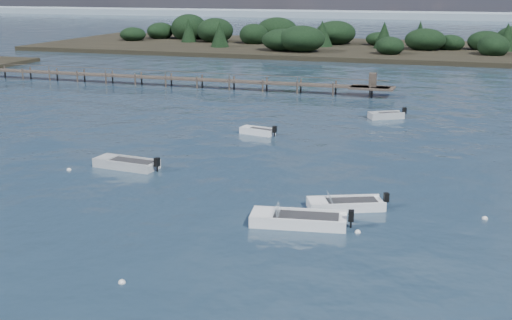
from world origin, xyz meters
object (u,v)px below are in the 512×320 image
(dinghy_mid_grey, at_px, (126,165))
(tender_far_white, at_px, (257,132))
(tender_far_grey_b, at_px, (386,117))
(dinghy_mid_white_a, at_px, (298,222))
(dinghy_mid_white_b, at_px, (345,206))
(jetty, at_px, (168,78))

(dinghy_mid_grey, bearing_deg, tender_far_white, 66.46)
(tender_far_grey_b, xyz_separation_m, dinghy_mid_white_a, (-1.03, -30.08, -0.01))
(tender_far_white, xyz_separation_m, dinghy_mid_white_b, (10.62, -16.51, -0.01))
(jetty, bearing_deg, tender_far_white, -49.60)
(dinghy_mid_white_a, xyz_separation_m, jetty, (-27.80, 42.30, 0.82))
(jetty, bearing_deg, dinghy_mid_grey, -68.96)
(tender_far_grey_b, distance_m, dinghy_mid_white_a, 30.09)
(tender_far_grey_b, relative_size, jetty, 0.06)
(dinghy_mid_white_a, height_order, tender_far_white, dinghy_mid_white_a)
(tender_far_white, bearing_deg, dinghy_mid_white_a, -66.38)
(dinghy_mid_grey, bearing_deg, tender_far_grey_b, 56.46)
(tender_far_grey_b, height_order, dinghy_mid_white_a, dinghy_mid_white_a)
(jetty, bearing_deg, tender_far_grey_b, -22.98)
(dinghy_mid_white_b, xyz_separation_m, jetty, (-29.75, 38.98, 0.83))
(tender_far_grey_b, height_order, tender_far_white, tender_far_grey_b)
(tender_far_grey_b, xyz_separation_m, jetty, (-28.82, 12.22, 0.81))
(tender_far_white, distance_m, jetty, 29.52)
(dinghy_mid_grey, distance_m, dinghy_mid_white_a, 15.89)
(dinghy_mid_grey, xyz_separation_m, dinghy_mid_white_b, (16.19, -3.73, -0.02))
(jetty, bearing_deg, dinghy_mid_white_b, -52.65)
(tender_far_grey_b, distance_m, dinghy_mid_white_b, 26.77)
(dinghy_mid_white_b, height_order, jetty, jetty)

